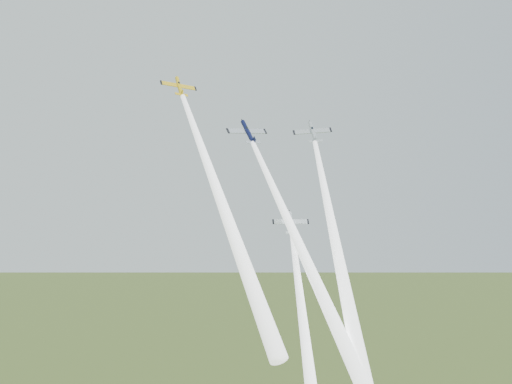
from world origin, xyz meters
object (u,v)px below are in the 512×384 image
plane_yellow (179,86)px  plane_silver_right (313,132)px  plane_navy (248,132)px  plane_silver_low (291,223)px

plane_yellow → plane_silver_right: 29.47m
plane_navy → plane_silver_low: plane_navy is taller
plane_yellow → plane_silver_low: (19.74, -14.37, -27.36)m
plane_navy → plane_silver_right: 14.52m
plane_yellow → plane_silver_low: 36.67m
plane_navy → plane_silver_low: size_ratio=1.30×
plane_navy → plane_yellow: bearing=160.5°
plane_yellow → plane_navy: (13.92, -0.73, -9.05)m
plane_yellow → plane_navy: plane_yellow is taller
plane_silver_right → plane_yellow: bearing=-172.2°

